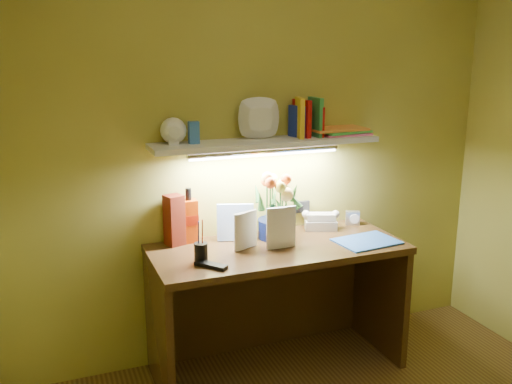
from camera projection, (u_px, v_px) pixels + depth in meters
desk at (277, 308)px, 3.23m from camera, size 1.40×0.60×0.75m
flower_bouquet at (277, 206)px, 3.24m from camera, size 0.32×0.32×0.38m
telephone at (321, 219)px, 3.43m from camera, size 0.23×0.20×0.11m
desk_clock at (353, 218)px, 3.52m from camera, size 0.09×0.07×0.08m
whisky_bottle at (189, 215)px, 3.18m from camera, size 0.09×0.09×0.31m
whisky_box at (174, 220)px, 3.13m from camera, size 0.11×0.11×0.28m
pen_cup at (201, 246)px, 2.89m from camera, size 0.08×0.08×0.17m
art_card at (235, 222)px, 3.22m from camera, size 0.21×0.10×0.21m
tv_remote at (211, 265)px, 2.84m from camera, size 0.15×0.17×0.02m
blue_folder at (367, 241)px, 3.20m from camera, size 0.36×0.28×0.01m
desk_book_a at (235, 234)px, 3.02m from camera, size 0.15×0.07×0.21m
desk_book_b at (267, 229)px, 3.05m from camera, size 0.17×0.02×0.23m
wall_shelf at (268, 135)px, 3.17m from camera, size 1.30×0.31×0.26m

